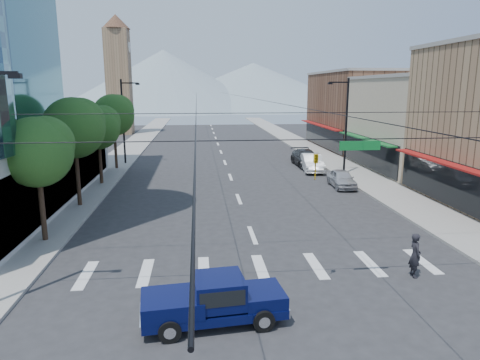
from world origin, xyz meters
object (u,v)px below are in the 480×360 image
(pickup_truck, at_px, (213,300))
(parked_car_near, at_px, (342,179))
(pedestrian, at_px, (415,255))
(parked_car_mid, at_px, (312,163))
(parked_car_far, at_px, (306,158))

(pickup_truck, height_order, parked_car_near, pickup_truck)
(pedestrian, bearing_deg, parked_car_mid, -0.15)
(parked_car_near, bearing_deg, pickup_truck, -117.22)
(pedestrian, bearing_deg, parked_car_near, -4.09)
(pickup_truck, bearing_deg, parked_car_mid, 62.10)
(pickup_truck, relative_size, parked_car_near, 1.22)
(parked_car_near, xyz_separation_m, parked_car_mid, (-0.63, 7.10, 0.12))
(parked_car_mid, distance_m, parked_car_far, 3.03)
(pedestrian, bearing_deg, pickup_truck, 112.70)
(pickup_truck, xyz_separation_m, parked_car_mid, (10.79, 27.12, -0.04))
(pickup_truck, xyz_separation_m, parked_car_far, (10.95, 30.14, -0.05))
(parked_car_near, bearing_deg, parked_car_far, 95.16)
(parked_car_far, bearing_deg, parked_car_mid, -93.71)
(pickup_truck, height_order, pedestrian, pedestrian)
(pickup_truck, height_order, parked_car_far, pickup_truck)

